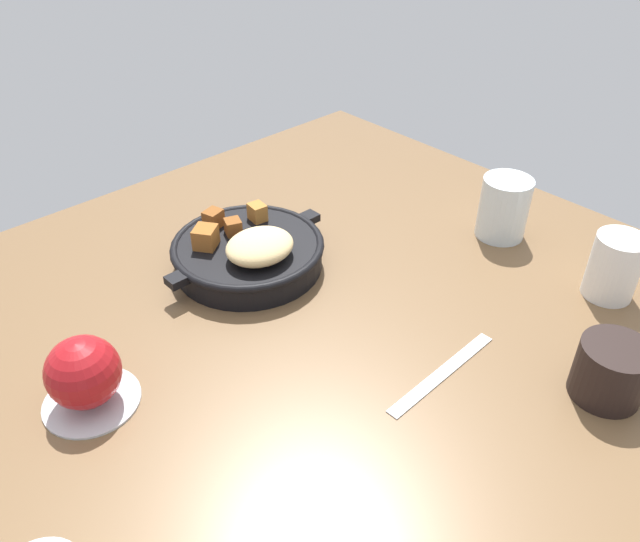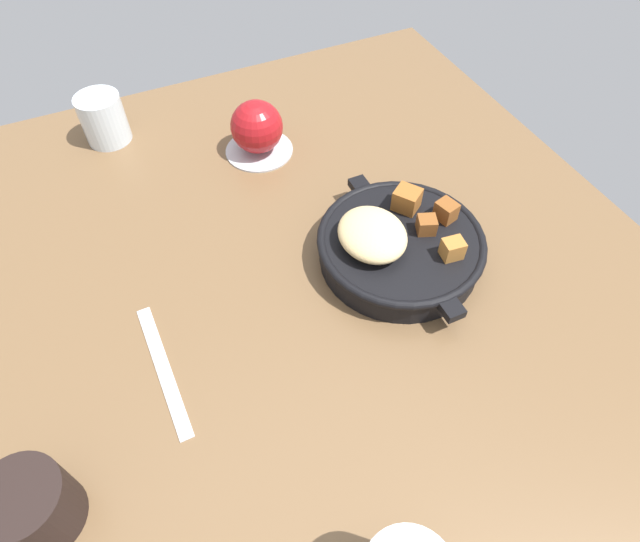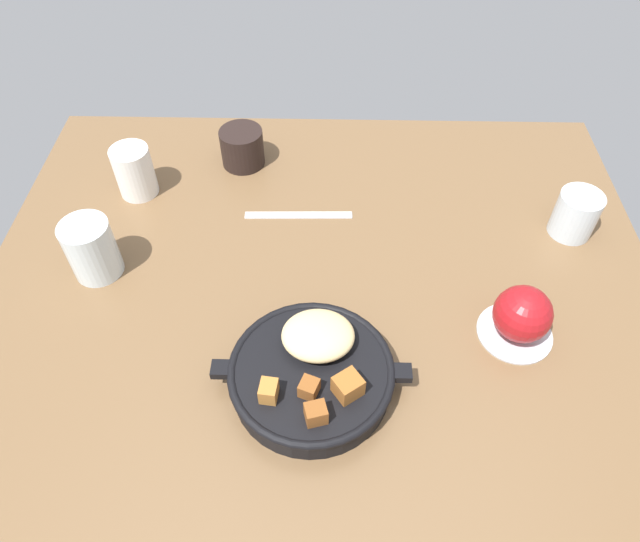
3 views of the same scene
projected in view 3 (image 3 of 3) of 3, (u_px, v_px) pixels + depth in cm
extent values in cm
cube|color=brown|center=(320.00, 309.00, 89.00)|extent=(106.27, 96.45, 2.40)
cylinder|color=black|center=(311.00, 377.00, 77.50)|extent=(21.38, 21.38, 4.03)
torus|color=black|center=(311.00, 370.00, 76.23)|extent=(22.16, 22.16, 1.20)
cube|color=black|center=(402.00, 373.00, 76.26)|extent=(2.64, 2.40, 1.20)
cube|color=black|center=(221.00, 369.00, 76.61)|extent=(2.64, 2.40, 1.20)
ellipsoid|color=#DBBC7F|center=(319.00, 335.00, 77.27)|extent=(9.82, 8.52, 3.56)
cube|color=brown|center=(309.00, 388.00, 72.84)|extent=(2.94, 3.01, 2.24)
cube|color=#935623|center=(348.00, 386.00, 72.58)|extent=(4.40, 4.34, 3.00)
cube|color=brown|center=(314.00, 413.00, 70.34)|extent=(3.13, 2.88, 2.62)
cube|color=#A86B2D|center=(269.00, 391.00, 72.36)|extent=(2.47, 2.84, 2.59)
cylinder|color=#B7BABF|center=(515.00, 332.00, 84.32)|extent=(10.86, 10.86, 0.60)
sphere|color=maroon|center=(523.00, 314.00, 81.00)|extent=(8.20, 8.20, 8.20)
cube|color=silver|center=(299.00, 215.00, 100.73)|extent=(18.65, 2.06, 0.36)
cylinder|color=white|center=(134.00, 171.00, 101.55)|extent=(6.72, 6.72, 9.20)
cylinder|color=silver|center=(92.00, 249.00, 88.97)|extent=(7.58, 7.58, 9.69)
cylinder|color=black|center=(242.00, 147.00, 107.83)|extent=(7.97, 7.97, 7.03)
cylinder|color=silver|center=(576.00, 214.00, 95.40)|extent=(7.08, 7.08, 7.83)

